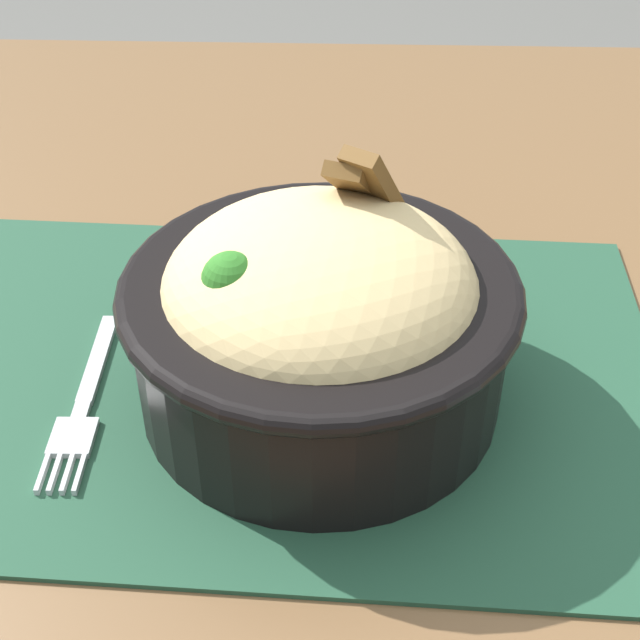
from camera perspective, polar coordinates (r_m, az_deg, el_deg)
name	(u,v)px	position (r m, az deg, el deg)	size (l,w,h in m)	color
table	(259,413)	(0.56, -3.92, -5.90)	(1.35, 0.94, 0.71)	brown
placemat	(255,371)	(0.50, -4.18, -3.25)	(0.46, 0.29, 0.00)	#1E422D
bowl	(320,315)	(0.45, -0.02, 0.31)	(0.20, 0.20, 0.13)	black
fork	(83,405)	(0.49, -14.83, -5.25)	(0.02, 0.14, 0.00)	#B3B3B3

